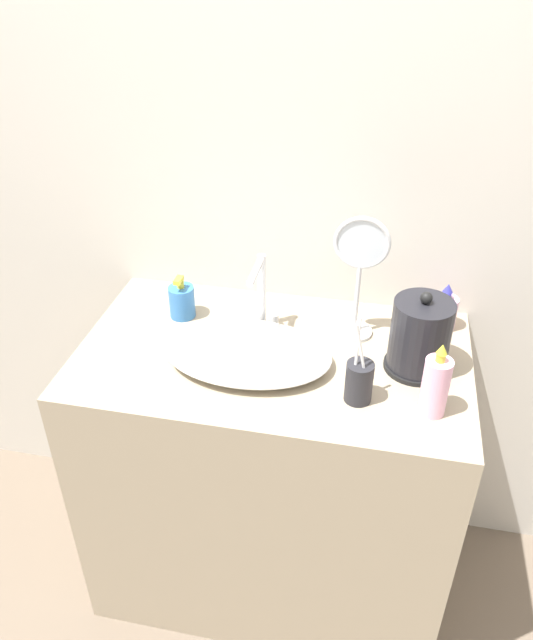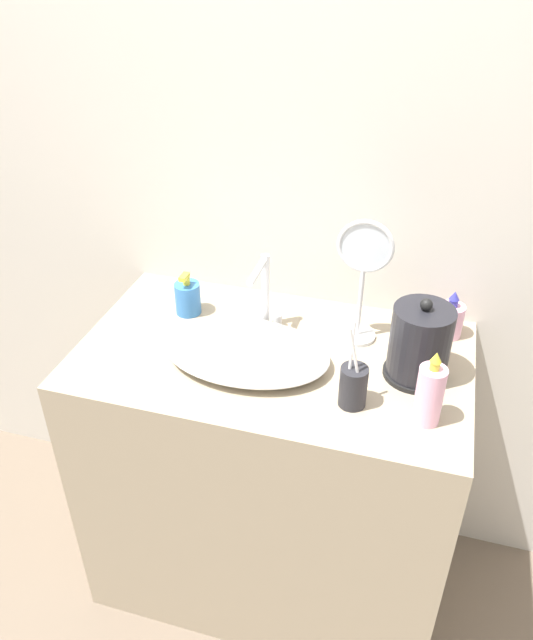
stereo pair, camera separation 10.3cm
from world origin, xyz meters
name	(u,v)px [view 2 (the right image)]	position (x,y,z in m)	size (l,w,h in m)	color
wall_back	(306,158)	(0.00, 0.61, 1.30)	(6.00, 0.04, 2.60)	beige
vanity_counter	(272,472)	(0.00, 0.30, 0.44)	(1.01, 0.59, 0.89)	gray
sink_basin	(246,351)	(-0.05, 0.25, 0.92)	(0.43, 0.28, 0.06)	white
faucet	(265,290)	(-0.05, 0.40, 1.01)	(0.06, 0.15, 0.22)	silver
electric_kettle	(420,345)	(0.36, 0.31, 0.98)	(0.16, 0.16, 0.22)	black
toothbrush_cup	(353,385)	(0.23, 0.16, 0.94)	(0.06, 0.06, 0.22)	#232328
lotion_bottle	(188,298)	(-0.28, 0.42, 0.93)	(0.07, 0.07, 0.13)	#3370B7
shampoo_bottle	(429,394)	(0.40, 0.15, 0.96)	(0.06, 0.06, 0.19)	#EAA8C6
mouthwash_bottle	(450,319)	(0.43, 0.51, 0.94)	(0.07, 0.07, 0.14)	#EAA8C6
vanity_mirror	(363,272)	(0.20, 0.43, 1.09)	(0.14, 0.10, 0.34)	silver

